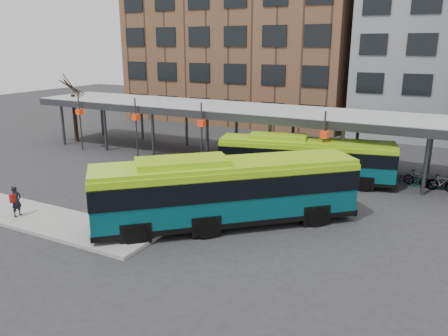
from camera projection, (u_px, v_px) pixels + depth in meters
ground at (158, 218)px, 22.90m from camera, size 120.00×120.00×0.00m
boarding_island at (38, 218)px, 22.76m from camera, size 14.00×3.00×0.18m
canopy at (256, 112)px, 32.83m from camera, size 40.00×6.53×4.80m
tree at (75, 116)px, 40.48m from camera, size 1.64×1.64×5.60m
building_brick at (245, 25)px, 51.63m from camera, size 26.00×14.00×22.00m
bus_front at (225, 190)px, 21.59m from camera, size 11.55×10.81×3.60m
bus_rear at (305, 158)px, 28.64m from camera, size 11.44×4.93×3.09m
pedestrian at (16, 201)px, 22.54m from camera, size 0.42×0.64×1.62m
bike_rack at (442, 183)px, 27.24m from camera, size 6.59×1.52×1.06m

